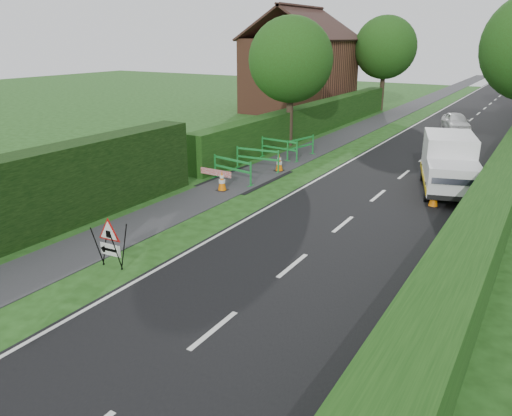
% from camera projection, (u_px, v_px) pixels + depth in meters
% --- Properties ---
extents(ground, '(120.00, 120.00, 0.00)m').
position_uv_depth(ground, '(89.00, 319.00, 10.45)').
color(ground, '#1B3E11').
rests_on(ground, ground).
extents(road_surface, '(6.00, 90.00, 0.02)m').
position_uv_depth(road_surface, '(476.00, 115.00, 37.61)').
color(road_surface, black).
rests_on(road_surface, ground).
extents(footpath, '(2.00, 90.00, 0.02)m').
position_uv_depth(footpath, '(403.00, 110.00, 40.29)').
color(footpath, '#2D2D30').
rests_on(footpath, ground).
extents(hedge_west_far, '(1.00, 24.00, 1.80)m').
position_uv_depth(hedge_west_far, '(313.00, 133.00, 30.73)').
color(hedge_west_far, '#14380F').
rests_on(hedge_west_far, ground).
extents(hedge_east, '(1.20, 50.00, 1.50)m').
position_uv_depth(hedge_east, '(509.00, 183.00, 20.26)').
color(hedge_east, '#14380F').
rests_on(hedge_east, ground).
extents(house_west, '(7.50, 7.40, 7.88)m').
position_uv_depth(house_west, '(299.00, 74.00, 38.70)').
color(house_west, brown).
rests_on(house_west, ground).
extents(tree_nw, '(4.40, 4.40, 6.70)m').
position_uv_depth(tree_nw, '(291.00, 60.00, 25.83)').
color(tree_nw, '#2D2116').
rests_on(tree_nw, ground).
extents(tree_fw, '(4.80, 4.80, 7.24)m').
position_uv_depth(tree_fw, '(385.00, 48.00, 38.69)').
color(tree_fw, '#2D2116').
rests_on(tree_fw, ground).
extents(triangle_sign, '(0.83, 0.83, 1.14)m').
position_uv_depth(triangle_sign, '(108.00, 239.00, 12.53)').
color(triangle_sign, black).
rests_on(triangle_sign, ground).
extents(works_van, '(2.93, 4.84, 2.07)m').
position_uv_depth(works_van, '(449.00, 163.00, 18.88)').
color(works_van, silver).
rests_on(works_van, ground).
extents(traffic_cone_0, '(0.38, 0.38, 0.79)m').
position_uv_depth(traffic_cone_0, '(434.00, 196.00, 17.28)').
color(traffic_cone_0, black).
rests_on(traffic_cone_0, ground).
extents(traffic_cone_1, '(0.38, 0.38, 0.79)m').
position_uv_depth(traffic_cone_1, '(474.00, 185.00, 18.52)').
color(traffic_cone_1, black).
rests_on(traffic_cone_1, ground).
extents(traffic_cone_2, '(0.38, 0.38, 0.79)m').
position_uv_depth(traffic_cone_2, '(465.00, 172.00, 20.31)').
color(traffic_cone_2, black).
rests_on(traffic_cone_2, ground).
extents(traffic_cone_3, '(0.38, 0.38, 0.79)m').
position_uv_depth(traffic_cone_3, '(222.00, 181.00, 19.08)').
color(traffic_cone_3, black).
rests_on(traffic_cone_3, ground).
extents(traffic_cone_4, '(0.38, 0.38, 0.79)m').
position_uv_depth(traffic_cone_4, '(279.00, 162.00, 21.88)').
color(traffic_cone_4, black).
rests_on(traffic_cone_4, ground).
extents(ped_barrier_0, '(2.09, 0.71, 1.00)m').
position_uv_depth(ped_barrier_0, '(232.00, 167.00, 20.16)').
color(ped_barrier_0, '#198A33').
rests_on(ped_barrier_0, ground).
extents(ped_barrier_1, '(2.08, 0.54, 1.00)m').
position_uv_depth(ped_barrier_1, '(258.00, 156.00, 21.94)').
color(ped_barrier_1, '#198A33').
rests_on(ped_barrier_1, ground).
extents(ped_barrier_2, '(2.08, 0.55, 1.00)m').
position_uv_depth(ped_barrier_2, '(279.00, 147.00, 23.92)').
color(ped_barrier_2, '#198A33').
rests_on(ped_barrier_2, ground).
extents(ped_barrier_3, '(0.77, 2.09, 1.00)m').
position_uv_depth(ped_barrier_3, '(301.00, 145.00, 24.26)').
color(ped_barrier_3, '#198A33').
rests_on(ped_barrier_3, ground).
extents(redwhite_plank, '(1.50, 0.08, 0.25)m').
position_uv_depth(redwhite_plank, '(216.00, 183.00, 20.18)').
color(redwhite_plank, red).
rests_on(redwhite_plank, ground).
extents(hatchback_car, '(2.47, 3.51, 1.11)m').
position_uv_depth(hatchback_car, '(456.00, 122.00, 31.43)').
color(hatchback_car, white).
rests_on(hatchback_car, ground).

